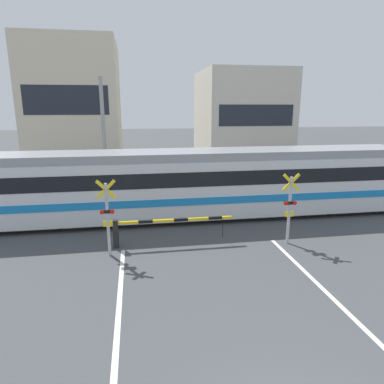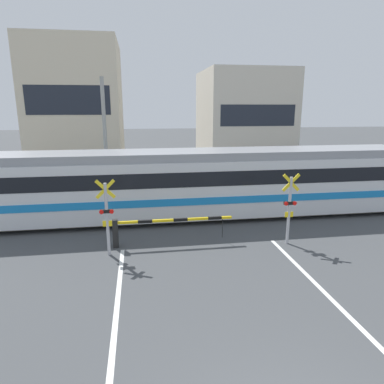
{
  "view_description": "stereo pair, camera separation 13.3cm",
  "coord_description": "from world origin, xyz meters",
  "px_view_note": "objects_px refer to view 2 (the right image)",
  "views": [
    {
      "loc": [
        -2.3,
        -3.36,
        5.11
      ],
      "look_at": [
        0.0,
        10.49,
        1.6
      ],
      "focal_mm": 32.0,
      "sensor_mm": 36.0,
      "label": 1
    },
    {
      "loc": [
        -2.17,
        -3.38,
        5.11
      ],
      "look_at": [
        0.0,
        10.49,
        1.6
      ],
      "focal_mm": 32.0,
      "sensor_mm": 36.0,
      "label": 2
    }
  ],
  "objects_px": {
    "crossing_barrier_far": "(213,186)",
    "crossing_signal_left": "(107,214)",
    "commuter_train": "(200,182)",
    "crossing_signal_right": "(289,206)",
    "crossing_barrier_near": "(150,226)"
  },
  "relations": [
    {
      "from": "crossing_barrier_near",
      "to": "crossing_signal_left",
      "type": "distance_m",
      "value": 1.76
    },
    {
      "from": "crossing_signal_right",
      "to": "crossing_signal_left",
      "type": "bearing_deg",
      "value": 180.0
    },
    {
      "from": "crossing_barrier_near",
      "to": "crossing_signal_left",
      "type": "bearing_deg",
      "value": -156.5
    },
    {
      "from": "commuter_train",
      "to": "crossing_barrier_far",
      "type": "relative_size",
      "value": 4.47
    },
    {
      "from": "crossing_signal_left",
      "to": "crossing_signal_right",
      "type": "height_order",
      "value": "same"
    },
    {
      "from": "crossing_barrier_near",
      "to": "crossing_signal_left",
      "type": "height_order",
      "value": "crossing_signal_left"
    },
    {
      "from": "crossing_barrier_far",
      "to": "commuter_train",
      "type": "bearing_deg",
      "value": -112.81
    },
    {
      "from": "commuter_train",
      "to": "crossing_barrier_far",
      "type": "bearing_deg",
      "value": 67.19
    },
    {
      "from": "commuter_train",
      "to": "crossing_signal_left",
      "type": "bearing_deg",
      "value": -136.26
    },
    {
      "from": "commuter_train",
      "to": "crossing_signal_right",
      "type": "height_order",
      "value": "commuter_train"
    },
    {
      "from": "crossing_signal_left",
      "to": "crossing_barrier_near",
      "type": "bearing_deg",
      "value": 23.5
    },
    {
      "from": "commuter_train",
      "to": "crossing_barrier_near",
      "type": "xyz_separation_m",
      "value": [
        -2.5,
        -3.16,
        -0.93
      ]
    },
    {
      "from": "crossing_barrier_far",
      "to": "crossing_signal_left",
      "type": "relative_size",
      "value": 1.65
    },
    {
      "from": "crossing_barrier_near",
      "to": "crossing_signal_right",
      "type": "distance_m",
      "value": 5.29
    },
    {
      "from": "crossing_barrier_near",
      "to": "crossing_barrier_far",
      "type": "height_order",
      "value": "same"
    }
  ]
}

